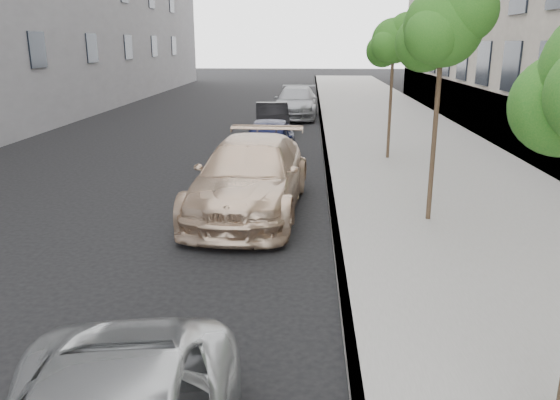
# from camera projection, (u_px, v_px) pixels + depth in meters

# --- Properties ---
(sidewalk) EXTENTS (6.40, 72.00, 0.14)m
(sidewalk) POSITION_uv_depth(u_px,v_px,m) (384.00, 120.00, 27.10)
(sidewalk) COLOR gray
(sidewalk) RESTS_ON ground
(curb) EXTENTS (0.15, 72.00, 0.14)m
(curb) POSITION_uv_depth(u_px,v_px,m) (321.00, 120.00, 27.26)
(curb) COLOR #9E9B93
(curb) RESTS_ON ground
(tree_mid) EXTENTS (1.86, 1.66, 4.88)m
(tree_mid) POSITION_uv_depth(u_px,v_px,m) (444.00, 27.00, 10.69)
(tree_mid) COLOR #38281C
(tree_mid) RESTS_ON sidewalk
(tree_far) EXTENTS (1.73, 1.53, 4.56)m
(tree_far) POSITION_uv_depth(u_px,v_px,m) (395.00, 41.00, 17.00)
(tree_far) COLOR #38281C
(tree_far) RESTS_ON sidewalk
(suv) EXTENTS (2.72, 5.90, 1.67)m
(suv) POSITION_uv_depth(u_px,v_px,m) (251.00, 176.00, 12.58)
(suv) COLOR #D0B294
(suv) RESTS_ON ground
(sedan_blue) EXTENTS (1.73, 4.14, 1.40)m
(sedan_blue) POSITION_uv_depth(u_px,v_px,m) (268.00, 140.00, 17.93)
(sedan_blue) COLOR black
(sedan_blue) RESTS_ON ground
(sedan_black) EXTENTS (1.75, 4.03, 1.29)m
(sedan_black) POSITION_uv_depth(u_px,v_px,m) (272.00, 118.00, 23.49)
(sedan_black) COLOR black
(sedan_black) RESTS_ON ground
(sedan_rear) EXTENTS (2.40, 5.46, 1.56)m
(sedan_rear) POSITION_uv_depth(u_px,v_px,m) (296.00, 102.00, 28.43)
(sedan_rear) COLOR gray
(sedan_rear) RESTS_ON ground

